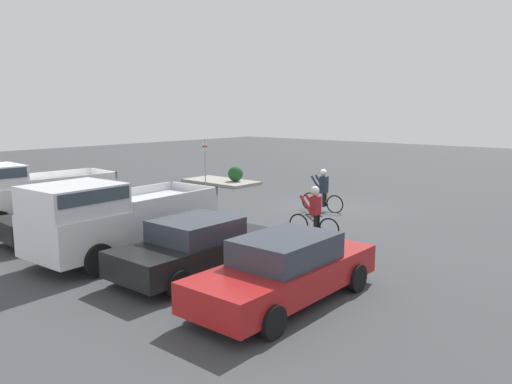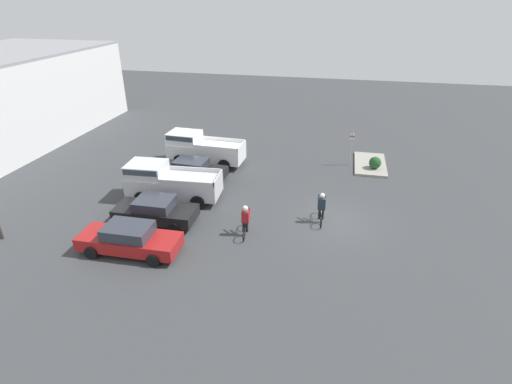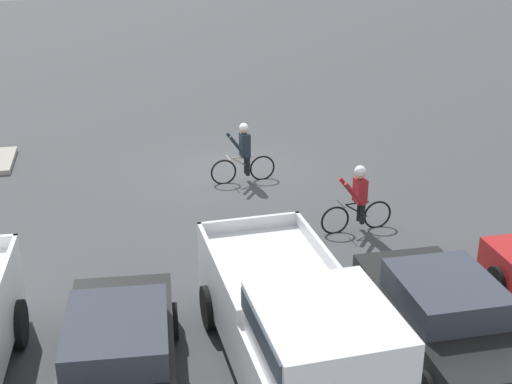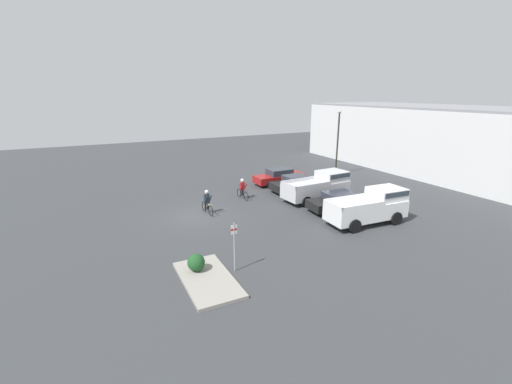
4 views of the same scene
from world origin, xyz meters
TOP-DOWN VIEW (x-y plane):
  - ground_plane at (0.00, 0.00)m, footprint 80.00×80.00m
  - warehouse_building at (0.00, 27.80)m, footprint 36.17×11.60m
  - sedan_0 at (-4.94, 9.37)m, footprint 1.96×4.82m
  - sedan_1 at (-2.14, 9.35)m, footprint 2.05×4.35m
  - pickup_truck_0 at (0.63, 9.83)m, footprint 2.52×5.54m
  - sedan_2 at (3.46, 9.42)m, footprint 2.18×4.64m
  - pickup_truck_1 at (6.27, 9.73)m, footprint 2.39×5.46m
  - cyclist_0 at (-0.19, 0.73)m, footprint 1.87×0.49m
  - cyclist_1 at (-2.28, 4.39)m, footprint 1.82×0.49m
  - fire_lane_sign at (8.19, -0.72)m, footprint 0.06×0.30m
  - lamppost at (-5.30, 16.27)m, footprint 0.36×0.36m
  - curb_island at (8.47, -2.19)m, footprint 4.24×2.17m
  - shrub at (7.59, -2.43)m, footprint 0.83×0.83m

SIDE VIEW (x-z plane):
  - ground_plane at x=0.00m, z-range 0.00..0.00m
  - curb_island at x=8.47m, z-range 0.00..0.15m
  - shrub at x=7.59m, z-range 0.15..0.98m
  - sedan_2 at x=3.46m, z-range 0.02..1.39m
  - sedan_1 at x=-2.14m, z-range 0.00..1.41m
  - sedan_0 at x=-4.94m, z-range 0.00..1.44m
  - cyclist_0 at x=-0.19m, z-range -0.01..1.73m
  - cyclist_1 at x=-2.28m, z-range 0.03..1.71m
  - pickup_truck_0 at x=0.63m, z-range 0.05..2.23m
  - pickup_truck_1 at x=6.27m, z-range 0.05..2.28m
  - fire_lane_sign at x=8.19m, z-range 0.25..2.71m
  - warehouse_building at x=0.00m, z-range 0.00..6.86m
  - lamppost at x=-5.30m, z-range 0.58..7.17m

